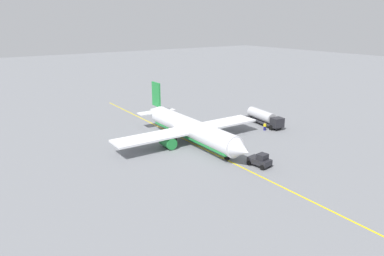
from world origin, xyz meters
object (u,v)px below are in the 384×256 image
at_px(airplane, 191,129).
at_px(safety_cone_nose, 255,157).
at_px(pushback_tug, 260,160).
at_px(refueling_worker, 265,127).
at_px(fuel_tanker, 264,117).

bearing_deg(airplane, safety_cone_nose, 18.01).
xyz_separation_m(pushback_tug, safety_cone_nose, (-2.76, 1.68, -0.70)).
xyz_separation_m(airplane, refueling_worker, (2.60, 17.38, -1.87)).
bearing_deg(fuel_tanker, refueling_worker, -43.11).
relative_size(airplane, pushback_tug, 8.42).
xyz_separation_m(airplane, fuel_tanker, (-0.61, 20.38, -0.96)).
bearing_deg(safety_cone_nose, refueling_worker, 128.82).
height_order(fuel_tanker, refueling_worker, fuel_tanker).
relative_size(pushback_tug, safety_cone_nose, 6.16).
bearing_deg(refueling_worker, airplane, -98.51).
distance_m(fuel_tanker, safety_cone_nose, 21.23).
relative_size(airplane, refueling_worker, 18.98).
xyz_separation_m(airplane, pushback_tug, (15.91, 2.59, -1.68)).
distance_m(airplane, fuel_tanker, 20.41).
height_order(refueling_worker, safety_cone_nose, refueling_worker).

